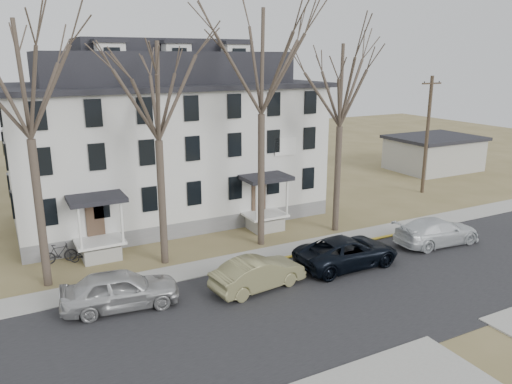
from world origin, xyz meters
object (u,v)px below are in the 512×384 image
car_silver (120,290)px  car_tan (258,274)px  tree_center (262,54)px  bicycle_left (84,256)px  tree_mid_left (156,84)px  car_navy (347,252)px  boarding_house (167,140)px  tree_far_left (23,70)px  car_white (437,232)px  bicycle_right (60,254)px  tree_mid_right (342,80)px  utility_pole_far (427,134)px

car_silver → car_tan: (6.34, -1.16, -0.10)m
tree_center → bicycle_left: bearing=168.9°
tree_mid_left → car_navy: (8.52, -5.07, -8.80)m
bicycle_left → boarding_house: bearing=-24.1°
tree_far_left → tree_center: 12.02m
tree_mid_left → car_white: tree_mid_left is taller
tree_far_left → bicycle_right: tree_far_left is taller
car_navy → tree_mid_right: bearing=-30.5°
utility_pole_far → bicycle_left: size_ratio=5.90×
tree_far_left → tree_mid_left: tree_far_left is taller
tree_mid_left → tree_mid_right: size_ratio=1.00×
tree_far_left → utility_pole_far: (29.50, 4.20, -5.44)m
tree_mid_left → car_white: bearing=-18.0°
tree_mid_left → car_tan: bearing=-60.2°
tree_mid_right → tree_far_left: bearing=180.0°
car_tan → tree_mid_right: bearing=-65.8°
boarding_house → car_tan: 14.18m
utility_pole_far → car_white: bearing=-131.8°
utility_pole_far → boarding_house: bearing=169.1°
car_white → bicycle_left: (-19.24, 6.91, -0.37)m
car_silver → car_tan: car_silver is taller
car_tan → tree_mid_left: bearing=22.2°
boarding_house → bicycle_left: 10.54m
tree_center → car_white: 14.74m
car_white → car_silver: bearing=91.0°
boarding_house → tree_center: tree_center is taller
tree_far_left → tree_mid_left: size_ratio=1.08×
tree_far_left → tree_mid_right: size_ratio=1.08×
car_silver → car_navy: size_ratio=0.89×
utility_pole_far → car_white: 12.97m
boarding_house → tree_center: (3.00, -8.15, 5.71)m
tree_center → tree_mid_right: bearing=0.0°
tree_center → utility_pole_far: tree_center is taller
tree_mid_right → utility_pole_far: tree_mid_right is taller
tree_mid_left → boarding_house: bearing=69.8°
car_silver → car_white: car_silver is taller
boarding_house → car_white: bearing=-46.8°
tree_far_left → bicycle_right: bearing=70.6°
boarding_house → car_tan: size_ratio=4.38×
car_navy → bicycle_left: bearing=60.6°
tree_center → car_tan: tree_center is taller
tree_mid_right → car_white: size_ratio=2.34×
bicycle_right → car_silver: bearing=-165.4°
tree_mid_right → car_silver: tree_mid_right is taller
tree_mid_left → car_tan: 10.70m
tree_mid_right → car_white: tree_mid_right is taller
tree_far_left → bicycle_right: 10.15m
car_navy → bicycle_right: size_ratio=3.17×
tree_far_left → car_silver: tree_far_left is taller
tree_center → utility_pole_far: (17.50, 4.20, -6.18)m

